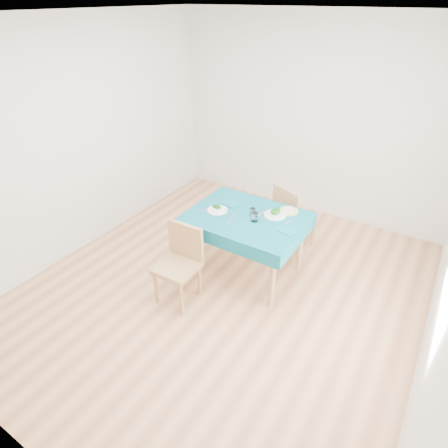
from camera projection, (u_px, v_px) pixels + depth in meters
The scene contains 16 objects.
room_shell at pixel (224, 179), 3.51m from camera, with size 4.02×4.52×2.73m.
table at pixel (246, 245), 4.28m from camera, with size 1.25×0.95×0.76m, color #085061.
chair_near at pixel (176, 261), 3.80m from camera, with size 0.41×0.45×1.02m, color #9E754A.
chair_far at pixel (296, 208), 4.68m from camera, with size 0.43×0.48×1.09m, color #9E754A.
bowl_near at pixel (218, 208), 4.17m from camera, with size 0.23×0.23×0.07m, color white, non-canonical shape.
bowl_far at pixel (275, 212), 4.08m from camera, with size 0.24×0.24×0.07m, color white, non-canonical shape.
fork_near at pixel (208, 209), 4.22m from camera, with size 0.02×0.18×0.00m, color silver.
knife_near at pixel (231, 219), 4.03m from camera, with size 0.02×0.23×0.00m, color silver.
fork_far at pixel (260, 215), 4.11m from camera, with size 0.03×0.20×0.00m, color silver.
knife_far at pixel (286, 223), 3.95m from camera, with size 0.02×0.22×0.00m, color silver.
napkin_near at pixel (231, 204), 4.31m from camera, with size 0.19×0.13×0.01m, color #0C5A6B.
napkin_far at pixel (286, 230), 3.83m from camera, with size 0.20×0.14×0.01m, color #0C5A6B.
tumbler_center at pixel (253, 212), 4.08m from camera, with size 0.06×0.06×0.08m, color white.
tumbler_side at pixel (255, 217), 3.97m from camera, with size 0.08×0.08×0.10m, color white.
side_plate at pixel (289, 211), 4.17m from camera, with size 0.21×0.21×0.01m, color #B4C35F.
bread_slice at pixel (289, 210), 4.16m from camera, with size 0.11×0.11×0.02m, color beige.
Camera 1 is at (1.71, -2.71, 2.83)m, focal length 30.00 mm.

